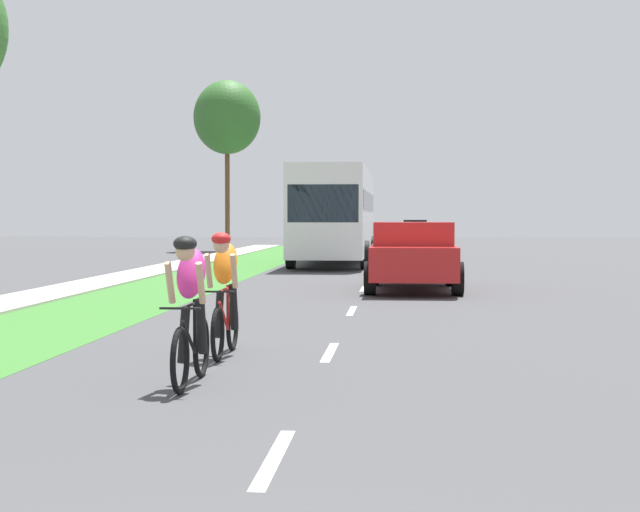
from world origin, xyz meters
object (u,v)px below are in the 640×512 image
cyclist_lead (190,309)px  sedan_black (415,231)px  pickup_red (413,256)px  suv_dark_green (357,231)px  street_tree_far (227,118)px  bus_white (335,211)px  cyclist_trailing (225,293)px

cyclist_lead → sedan_black: (3.10, 56.46, -0.04)m
pickup_red → sedan_black: bearing=89.2°
cyclist_lead → pickup_red: (2.47, 13.35, 0.02)m
suv_dark_green → cyclist_lead: bearing=-89.6°
street_tree_far → suv_dark_green: bearing=42.8°
bus_white → sedan_black: (3.37, 30.06, -1.21)m
cyclist_lead → sedan_black: 56.54m
cyclist_trailing → street_tree_far: street_tree_far is taller
cyclist_lead → suv_dark_green: 45.25m
cyclist_lead → bus_white: bearing=90.6°
cyclist_trailing → sedan_black: (3.13, 54.29, -0.04)m
cyclist_trailing → suv_dark_green: size_ratio=0.37×
cyclist_trailing → bus_white: size_ratio=0.15×
sedan_black → street_tree_far: bearing=-119.8°
suv_dark_green → cyclist_trailing: bearing=-89.6°
cyclist_trailing → pickup_red: pickup_red is taller
cyclist_trailing → pickup_red: 11.46m
pickup_red → suv_dark_green: suv_dark_green is taller
cyclist_trailing → pickup_red: size_ratio=0.34×
cyclist_trailing → street_tree_far: size_ratio=0.20×
suv_dark_green → street_tree_far: 10.47m
cyclist_lead → bus_white: bus_white is taller
pickup_red → suv_dark_green: 32.02m
pickup_red → street_tree_far: 28.20m
pickup_red → street_tree_far: bearing=109.4°
pickup_red → bus_white: bus_white is taller
pickup_red → cyclist_trailing: bearing=-102.6°
cyclist_lead → cyclist_trailing: bearing=90.8°
cyclist_lead → sedan_black: size_ratio=0.40×
sedan_black → pickup_red: bearing=-90.8°
bus_white → street_tree_far: 15.23m
cyclist_lead → street_tree_far: bearing=99.6°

